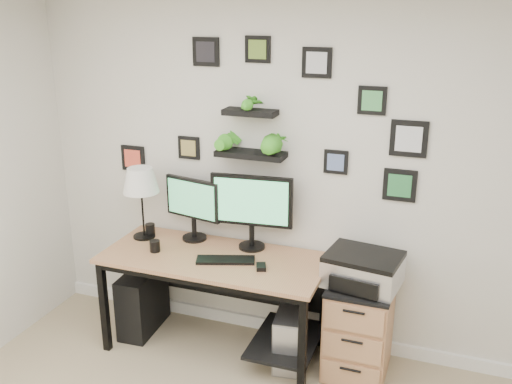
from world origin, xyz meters
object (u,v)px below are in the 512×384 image
at_px(monitor_left, 193,204).
at_px(printer, 363,269).
at_px(mug, 155,246).
at_px(pc_tower_grey, 290,336).
at_px(desk, 220,271).
at_px(monitor_right, 251,206).
at_px(pc_tower_black, 143,300).
at_px(table_lamp, 141,182).
at_px(file_cabinet, 359,327).

xyz_separation_m(monitor_left, printer, (1.31, -0.14, -0.25)).
height_order(mug, pc_tower_grey, mug).
height_order(desk, monitor_right, monitor_right).
relative_size(monitor_left, mug, 5.71).
height_order(desk, mug, mug).
height_order(mug, pc_tower_black, mug).
bearing_deg(pc_tower_black, pc_tower_grey, -4.72).
distance_m(monitor_right, table_lamp, 0.86).
height_order(monitor_right, printer, monitor_right).
xyz_separation_m(monitor_right, table_lamp, (-0.85, -0.09, 0.11)).
xyz_separation_m(pc_tower_grey, printer, (0.47, 0.08, 0.57)).
bearing_deg(monitor_right, pc_tower_grey, -29.80).
bearing_deg(desk, table_lamp, 171.48).
distance_m(table_lamp, printer, 1.74).
relative_size(monitor_left, pc_tower_grey, 1.11).
bearing_deg(mug, pc_tower_black, 150.65).
height_order(desk, monitor_left, monitor_left).
relative_size(pc_tower_grey, file_cabinet, 0.65).
bearing_deg(pc_tower_black, desk, -4.28).
distance_m(mug, file_cabinet, 1.56).
xyz_separation_m(table_lamp, file_cabinet, (1.69, -0.04, -0.86)).
xyz_separation_m(file_cabinet, printer, (0.00, -0.00, 0.45)).
bearing_deg(file_cabinet, printer, -45.68).
bearing_deg(mug, monitor_left, 60.48).
bearing_deg(pc_tower_grey, mug, -175.32).
relative_size(mug, file_cabinet, 0.13).
xyz_separation_m(pc_tower_black, file_cabinet, (1.69, 0.04, 0.09)).
bearing_deg(mug, pc_tower_grey, 4.68).
bearing_deg(pc_tower_black, mug, -32.47).
bearing_deg(monitor_left, table_lamp, -166.13).
bearing_deg(pc_tower_black, file_cabinet, -1.61).
relative_size(monitor_right, pc_tower_grey, 1.38).
bearing_deg(file_cabinet, table_lamp, 178.52).
relative_size(table_lamp, pc_tower_black, 1.12).
height_order(desk, file_cabinet, desk).
distance_m(desk, monitor_left, 0.54).
bearing_deg(desk, pc_tower_grey, -2.17).
distance_m(mug, pc_tower_black, 0.59).
distance_m(pc_tower_black, printer, 1.77).
xyz_separation_m(mug, printer, (1.48, 0.16, -0.01)).
relative_size(pc_tower_black, file_cabinet, 0.74).
relative_size(monitor_right, file_cabinet, 0.90).
height_order(table_lamp, printer, table_lamp).
bearing_deg(file_cabinet, monitor_left, 174.03).
bearing_deg(monitor_left, pc_tower_grey, -14.41).
xyz_separation_m(desk, monitor_left, (-0.30, 0.20, 0.41)).
distance_m(table_lamp, pc_tower_grey, 1.57).
relative_size(monitor_right, table_lamp, 1.08).
bearing_deg(monitor_right, pc_tower_black, -168.21).
distance_m(table_lamp, pc_tower_black, 0.95).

